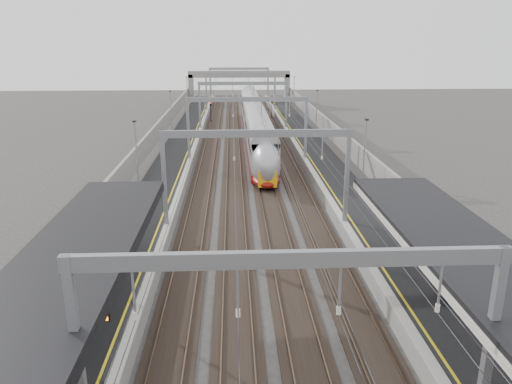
{
  "coord_description": "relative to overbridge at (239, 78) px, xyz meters",
  "views": [
    {
      "loc": [
        -1.58,
        -11.03,
        13.37
      ],
      "look_at": [
        0.0,
        22.42,
        3.12
      ],
      "focal_mm": 35.0,
      "sensor_mm": 36.0,
      "label": 1
    }
  ],
  "objects": [
    {
      "name": "overbridge",
      "position": [
        0.0,
        0.0,
        0.0
      ],
      "size": [
        22.0,
        2.2,
        6.9
      ],
      "color": "gray",
      "rests_on": "ground"
    },
    {
      "name": "train",
      "position": [
        1.5,
        -44.69,
        -3.19
      ],
      "size": [
        2.73,
        49.76,
        4.32
      ],
      "color": "maroon",
      "rests_on": "ground"
    },
    {
      "name": "tracks",
      "position": [
        0.0,
        -55.0,
        -5.26
      ],
      "size": [
        11.4,
        140.0,
        0.2
      ],
      "color": "black",
      "rests_on": "ground"
    },
    {
      "name": "wall_right",
      "position": [
        11.2,
        -55.0,
        -3.71
      ],
      "size": [
        0.3,
        120.0,
        3.2
      ],
      "primitive_type": "cube",
      "color": "gray",
      "rests_on": "ground"
    },
    {
      "name": "platform_right",
      "position": [
        8.0,
        -55.0,
        -4.81
      ],
      "size": [
        4.0,
        120.0,
        1.0
      ],
      "primitive_type": "cube",
      "color": "black",
      "rests_on": "ground"
    },
    {
      "name": "canopy_left",
      "position": [
        -8.02,
        -97.01,
        -0.22
      ],
      "size": [
        4.4,
        30.0,
        4.24
      ],
      "color": "black",
      "rests_on": "platform_left"
    },
    {
      "name": "overhead_line",
      "position": [
        0.0,
        -48.38,
        0.83
      ],
      "size": [
        13.0,
        140.0,
        6.6
      ],
      "color": "gray",
      "rests_on": "platform_left"
    },
    {
      "name": "bench",
      "position": [
        9.14,
        -88.92,
        -3.75
      ],
      "size": [
        0.82,
        1.86,
        0.93
      ],
      "color": "black",
      "rests_on": "platform_right"
    },
    {
      "name": "platform_left",
      "position": [
        -8.0,
        -55.0,
        -4.81
      ],
      "size": [
        4.0,
        120.0,
        1.0
      ],
      "primitive_type": "cube",
      "color": "black",
      "rests_on": "ground"
    },
    {
      "name": "wall_left",
      "position": [
        -11.2,
        -55.0,
        -3.71
      ],
      "size": [
        0.3,
        120.0,
        3.2
      ],
      "primitive_type": "cube",
      "color": "gray",
      "rests_on": "ground"
    },
    {
      "name": "signal_green",
      "position": [
        -5.2,
        -26.92,
        -2.89
      ],
      "size": [
        0.32,
        0.32,
        3.48
      ],
      "color": "black",
      "rests_on": "ground"
    },
    {
      "name": "signal_red_near",
      "position": [
        3.2,
        -27.65,
        -2.89
      ],
      "size": [
        0.32,
        0.32,
        3.48
      ],
      "color": "black",
      "rests_on": "ground"
    },
    {
      "name": "signal_red_far",
      "position": [
        5.4,
        -22.8,
        -2.89
      ],
      "size": [
        0.32,
        0.32,
        3.48
      ],
      "color": "black",
      "rests_on": "ground"
    }
  ]
}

